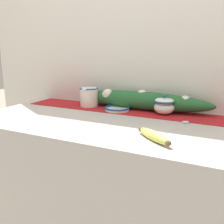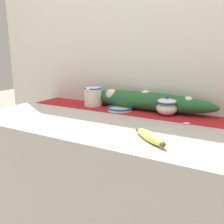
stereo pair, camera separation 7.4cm
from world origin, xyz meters
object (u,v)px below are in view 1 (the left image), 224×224
Objects in this scene: sugar_bowl at (164,105)px; spoon at (183,122)px; cream_pitcher at (89,96)px; banana at (153,136)px; small_dish at (117,109)px.

spoon is (0.12, -0.12, -0.04)m from sugar_bowl.
sugar_bowl is (0.45, -0.00, -0.01)m from cream_pitcher.
banana is at bearing -81.43° from sugar_bowl.
cream_pitcher reaches higher than banana.
banana reaches higher than small_dish.
cream_pitcher reaches higher than sugar_bowl.
small_dish is (-0.26, -0.03, -0.04)m from sugar_bowl.
spoon is at bearing -11.66° from cream_pitcher.
spoon is at bearing -44.39° from sugar_bowl.
cream_pitcher is 0.21m from small_dish.
cream_pitcher is 0.95× the size of spoon.
sugar_bowl is 0.78× the size of spoon.
sugar_bowl is at bearing 101.78° from spoon.
small_dish is at bearing 130.80° from banana.
spoon is (0.57, -0.12, -0.06)m from cream_pitcher.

